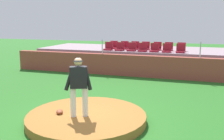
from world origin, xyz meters
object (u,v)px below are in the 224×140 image
stadium_chair_0 (108,48)px  stadium_chair_7 (114,46)px  fielding_glove (60,112)px  stadium_chair_6 (181,50)px  stadium_chair_2 (132,48)px  baseball (73,103)px  stadium_chair_8 (124,47)px  stadium_chair_9 (135,47)px  stadium_chair_5 (167,50)px  stadium_chair_1 (120,48)px  stadium_chair_3 (143,49)px  stadium_chair_4 (154,49)px  stadium_chair_13 (181,48)px  stadium_chair_12 (169,48)px  pitcher (79,82)px  stadium_chair_10 (146,47)px  stadium_chair_11 (157,48)px

stadium_chair_0 → stadium_chair_7: bearing=-92.2°
fielding_glove → stadium_chair_6: bearing=-49.4°
stadium_chair_2 → baseball: bearing=89.2°
baseball → stadium_chair_8: stadium_chair_8 is taller
stadium_chair_8 → stadium_chair_9: (0.67, 0.04, 0.00)m
stadium_chair_5 → stadium_chair_8: 2.90m
stadium_chair_1 → stadium_chair_3: bearing=178.7°
stadium_chair_4 → stadium_chair_13: size_ratio=1.00×
stadium_chair_4 → stadium_chair_7: bearing=-18.5°
stadium_chair_12 → stadium_chair_1: bearing=17.9°
fielding_glove → stadium_chair_8: 9.29m
baseball → stadium_chair_7: (-1.30, 8.30, 1.10)m
pitcher → fielding_glove: pitcher is taller
stadium_chair_0 → stadium_chair_5: 3.49m
stadium_chair_6 → stadium_chair_8: same height
stadium_chair_2 → stadium_chair_12: 2.24m
stadium_chair_9 → stadium_chair_12: size_ratio=1.00×
baseball → stadium_chair_6: (2.91, 7.42, 1.10)m
stadium_chair_10 → stadium_chair_1: bearing=33.4°
stadium_chair_10 → stadium_chair_12: 1.40m
stadium_chair_13 → fielding_glove: bearing=72.6°
pitcher → stadium_chair_3: bearing=64.7°
baseball → stadium_chair_11: (1.48, 8.33, 1.10)m
stadium_chair_9 → fielding_glove: bearing=89.5°
stadium_chair_9 → stadium_chair_4: bearing=145.4°
stadium_chair_12 → stadium_chair_8: bearing=0.2°
stadium_chair_6 → stadium_chair_9: size_ratio=1.00×
stadium_chair_7 → stadium_chair_9: same height
stadium_chair_2 → stadium_chair_8: same height
stadium_chair_3 → stadium_chair_9: size_ratio=1.00×
stadium_chair_9 → stadium_chair_12: 2.08m
stadium_chair_11 → stadium_chair_12: (0.69, -0.03, 0.00)m
pitcher → stadium_chair_0: pitcher is taller
stadium_chair_10 → stadium_chair_13: 2.13m
stadium_chair_5 → stadium_chair_10: (-1.40, 0.94, 0.00)m
stadium_chair_5 → stadium_chair_7: (-3.46, 0.93, 0.00)m
stadium_chair_7 → stadium_chair_10: size_ratio=1.00×
stadium_chair_4 → stadium_chair_8: (-2.04, 0.91, 0.00)m
stadium_chair_3 → stadium_chair_6: size_ratio=1.00×
stadium_chair_9 → stadium_chair_11: same height
stadium_chair_4 → stadium_chair_12: 1.16m
stadium_chair_6 → stadium_chair_7: (-4.21, 0.88, 0.00)m
stadium_chair_3 → stadium_chair_13: bearing=-156.4°
stadium_chair_13 → stadium_chair_3: bearing=23.6°
fielding_glove → stadium_chair_11: 9.42m
stadium_chair_1 → stadium_chair_12: 2.92m
stadium_chair_7 → stadium_chair_0: bearing=87.8°
stadium_chair_0 → stadium_chair_2: bearing=-179.3°
pitcher → stadium_chair_8: bearing=73.3°
stadium_chair_1 → stadium_chair_0: bearing=0.8°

